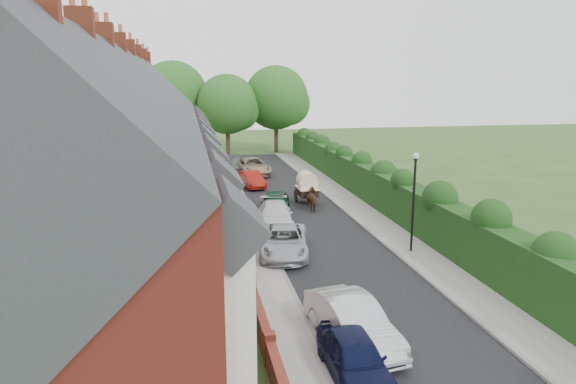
# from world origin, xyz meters

# --- Properties ---
(ground) EXTENTS (140.00, 140.00, 0.00)m
(ground) POSITION_xyz_m (0.00, 0.00, 0.00)
(ground) COLOR #2D4C1E
(ground) RESTS_ON ground
(road) EXTENTS (6.00, 58.00, 0.02)m
(road) POSITION_xyz_m (-0.50, 11.00, 0.01)
(road) COLOR black
(road) RESTS_ON ground
(pavement_hedge_side) EXTENTS (2.20, 58.00, 0.12)m
(pavement_hedge_side) POSITION_xyz_m (3.60, 11.00, 0.06)
(pavement_hedge_side) COLOR gray
(pavement_hedge_side) RESTS_ON ground
(pavement_house_side) EXTENTS (1.70, 58.00, 0.12)m
(pavement_house_side) POSITION_xyz_m (-4.35, 11.00, 0.06)
(pavement_house_side) COLOR gray
(pavement_house_side) RESTS_ON ground
(kerb_hedge_side) EXTENTS (0.18, 58.00, 0.13)m
(kerb_hedge_side) POSITION_xyz_m (2.55, 11.00, 0.07)
(kerb_hedge_side) COLOR gray
(kerb_hedge_side) RESTS_ON ground
(kerb_house_side) EXTENTS (0.18, 58.00, 0.13)m
(kerb_house_side) POSITION_xyz_m (-3.55, 11.00, 0.07)
(kerb_house_side) COLOR gray
(kerb_house_side) RESTS_ON ground
(hedge) EXTENTS (2.10, 58.00, 2.85)m
(hedge) POSITION_xyz_m (5.40, 11.00, 1.60)
(hedge) COLOR #103311
(hedge) RESTS_ON ground
(terrace_row) EXTENTS (9.05, 40.50, 11.50)m
(terrace_row) POSITION_xyz_m (-10.87, 9.98, 4.47)
(terrace_row) COLOR maroon
(terrace_row) RESTS_ON ground
(garden_wall_row) EXTENTS (0.35, 40.35, 1.10)m
(garden_wall_row) POSITION_xyz_m (-5.35, 10.00, 0.46)
(garden_wall_row) COLOR brown
(garden_wall_row) RESTS_ON ground
(lamppost) EXTENTS (0.32, 0.32, 5.16)m
(lamppost) POSITION_xyz_m (3.40, 4.00, 3.30)
(lamppost) COLOR black
(lamppost) RESTS_ON ground
(tree_far_left) EXTENTS (7.14, 6.80, 9.29)m
(tree_far_left) POSITION_xyz_m (-2.65, 40.08, 5.71)
(tree_far_left) COLOR #332316
(tree_far_left) RESTS_ON ground
(tree_far_right) EXTENTS (7.98, 7.60, 10.31)m
(tree_far_right) POSITION_xyz_m (3.39, 42.08, 6.31)
(tree_far_right) COLOR #332316
(tree_far_right) RESTS_ON ground
(tree_far_back) EXTENTS (8.40, 8.00, 10.82)m
(tree_far_back) POSITION_xyz_m (-8.59, 43.08, 6.62)
(tree_far_back) COLOR #332316
(tree_far_back) RESTS_ON ground
(car_navy) EXTENTS (1.62, 4.01, 1.37)m
(car_navy) POSITION_xyz_m (-3.00, -6.20, 0.68)
(car_navy) COLOR black
(car_navy) RESTS_ON ground
(car_silver_a) EXTENTS (2.40, 4.93, 1.56)m
(car_silver_a) POSITION_xyz_m (-2.43, -4.20, 0.78)
(car_silver_a) COLOR #BABBC0
(car_silver_a) RESTS_ON ground
(car_silver_b) EXTENTS (3.28, 5.42, 1.41)m
(car_silver_b) POSITION_xyz_m (-3.00, 5.00, 0.70)
(car_silver_b) COLOR #AEB1B6
(car_silver_b) RESTS_ON ground
(car_white) EXTENTS (2.64, 5.19, 1.44)m
(car_white) POSITION_xyz_m (-2.61, 10.01, 0.72)
(car_white) COLOR silver
(car_white) RESTS_ON ground
(car_green) EXTENTS (2.77, 4.83, 1.55)m
(car_green) POSITION_xyz_m (-2.15, 12.60, 0.77)
(car_green) COLOR #0E311E
(car_green) RESTS_ON ground
(car_red) EXTENTS (2.05, 4.22, 1.33)m
(car_red) POSITION_xyz_m (-2.56, 21.80, 0.67)
(car_red) COLOR maroon
(car_red) RESTS_ON ground
(car_beige) EXTENTS (3.23, 5.87, 1.56)m
(car_beige) POSITION_xyz_m (-1.78, 27.40, 0.78)
(car_beige) COLOR tan
(car_beige) RESTS_ON ground
(car_grey) EXTENTS (2.74, 4.99, 1.37)m
(car_grey) POSITION_xyz_m (-3.00, 29.40, 0.69)
(car_grey) COLOR slate
(car_grey) RESTS_ON ground
(horse) EXTENTS (0.95, 1.85, 1.52)m
(horse) POSITION_xyz_m (0.61, 13.48, 0.76)
(horse) COLOR #502F1D
(horse) RESTS_ON ground
(horse_cart) EXTENTS (1.44, 3.19, 2.30)m
(horse_cart) POSITION_xyz_m (0.61, 15.42, 1.32)
(horse_cart) COLOR black
(horse_cart) RESTS_ON ground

